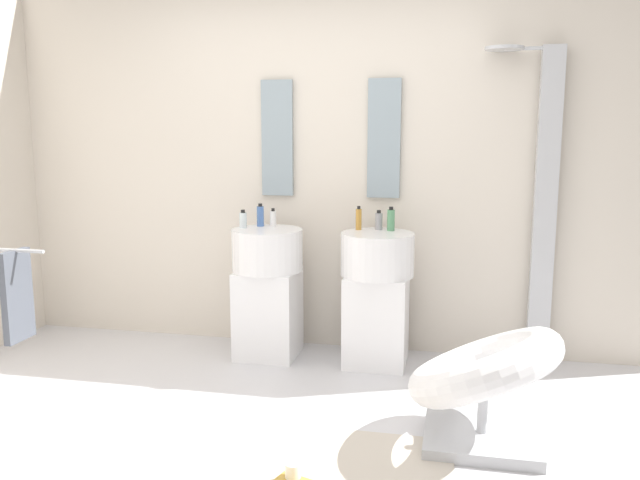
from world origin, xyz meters
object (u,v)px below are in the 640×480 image
object	(u,v)px
shower_column	(543,202)
soap_bottle_blue	(260,216)
soap_bottle_amber	(359,219)
coffee_mug	(293,472)
lounge_chair	(484,376)
soap_bottle_clear	(243,220)
pedestal_sink_right	(377,294)
soap_bottle_grey	(379,221)
soap_bottle_green	(391,220)
towel_rack	(13,299)
soap_bottle_white	(273,218)
pedestal_sink_left	(268,288)

from	to	relation	value
shower_column	soap_bottle_blue	xyz separation A→B (m)	(-1.86, -0.11, -0.13)
shower_column	soap_bottle_amber	xyz separation A→B (m)	(-1.17, -0.12, -0.13)
coffee_mug	soap_bottle_blue	xyz separation A→B (m)	(-0.66, 1.70, 0.90)
lounge_chair	soap_bottle_clear	bearing A→B (deg)	146.46
pedestal_sink_right	soap_bottle_grey	distance (m)	0.48
soap_bottle_green	soap_bottle_amber	distance (m)	0.21
soap_bottle_blue	soap_bottle_grey	size ratio (longest dim) A/B	1.20
soap_bottle_green	towel_rack	bearing A→B (deg)	-147.24
soap_bottle_green	soap_bottle_white	xyz separation A→B (m)	(-0.81, 0.03, -0.02)
pedestal_sink_right	soap_bottle_blue	xyz separation A→B (m)	(-0.82, 0.12, 0.48)
soap_bottle_green	soap_bottle_grey	size ratio (longest dim) A/B	1.21
shower_column	soap_bottle_grey	xyz separation A→B (m)	(-1.04, -0.09, -0.14)
shower_column	soap_bottle_white	size ratio (longest dim) A/B	16.48
soap_bottle_grey	soap_bottle_amber	world-z (taller)	soap_bottle_amber
pedestal_sink_left	shower_column	bearing A→B (deg)	7.29
coffee_mug	soap_bottle_amber	size ratio (longest dim) A/B	0.54
coffee_mug	pedestal_sink_right	bearing A→B (deg)	83.93
pedestal_sink_right	soap_bottle_clear	xyz separation A→B (m)	(-0.92, 0.02, 0.46)
pedestal_sink_left	pedestal_sink_right	bearing A→B (deg)	0.00
pedestal_sink_left	soap_bottle_amber	bearing A→B (deg)	10.13
pedestal_sink_left	soap_bottle_amber	distance (m)	0.77
pedestal_sink_right	soap_bottle_green	bearing A→B (deg)	55.86
shower_column	pedestal_sink_right	bearing A→B (deg)	-167.60
coffee_mug	soap_bottle_green	xyz separation A→B (m)	(0.24, 1.68, 0.90)
soap_bottle_blue	soap_bottle_clear	bearing A→B (deg)	-133.43
shower_column	soap_bottle_clear	size ratio (longest dim) A/B	16.64
pedestal_sink_right	soap_bottle_green	distance (m)	0.49
pedestal_sink_left	soap_bottle_blue	distance (m)	0.50
shower_column	soap_bottle_green	world-z (taller)	shower_column
towel_rack	soap_bottle_amber	world-z (taller)	soap_bottle_amber
shower_column	soap_bottle_grey	bearing A→B (deg)	-174.92
pedestal_sink_right	lounge_chair	world-z (taller)	pedestal_sink_right
lounge_chair	towel_rack	distance (m)	2.52
soap_bottle_amber	towel_rack	bearing A→B (deg)	-144.10
pedestal_sink_left	lounge_chair	distance (m)	1.73
coffee_mug	towel_rack	bearing A→B (deg)	165.05
towel_rack	soap_bottle_blue	distance (m)	1.65
soap_bottle_green	soap_bottle_clear	bearing A→B (deg)	-175.18
soap_bottle_blue	soap_bottle_grey	xyz separation A→B (m)	(0.81, 0.01, -0.01)
shower_column	towel_rack	distance (m)	3.21
pedestal_sink_right	soap_bottle_blue	world-z (taller)	soap_bottle_blue
lounge_chair	soap_bottle_green	bearing A→B (deg)	117.35
soap_bottle_blue	soap_bottle_white	size ratio (longest dim) A/B	1.26
pedestal_sink_left	soap_bottle_amber	world-z (taller)	soap_bottle_amber
pedestal_sink_right	towel_rack	size ratio (longest dim) A/B	1.03
pedestal_sink_left	shower_column	size ratio (longest dim) A/B	0.48
soap_bottle_blue	pedestal_sink_right	bearing A→B (deg)	-8.38
pedestal_sink_left	soap_bottle_white	xyz separation A→B (m)	(0.00, 0.14, 0.46)
pedestal_sink_right	soap_bottle_amber	bearing A→B (deg)	142.73
shower_column	towel_rack	xyz separation A→B (m)	(-2.88, -1.35, -0.45)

